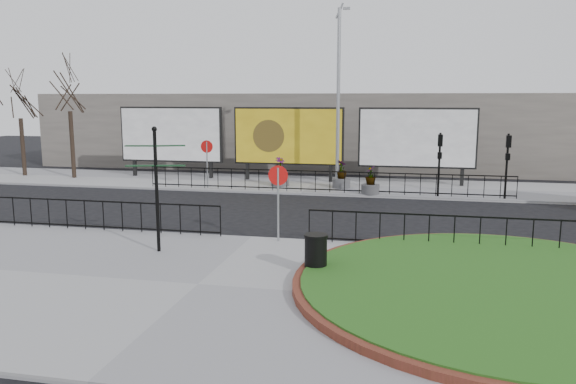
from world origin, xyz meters
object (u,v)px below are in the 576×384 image
(billboard_mid, at_px, (288,136))
(fingerpost_sign, at_px, (156,177))
(lamp_post, at_px, (338,96))
(planter_b, at_px, (342,177))
(litter_bin, at_px, (316,254))
(planter_c, at_px, (370,184))
(planter_a, at_px, (280,175))

(billboard_mid, height_order, fingerpost_sign, billboard_mid)
(billboard_mid, distance_m, lamp_post, 4.23)
(planter_b, bearing_deg, fingerpost_sign, -106.69)
(fingerpost_sign, xyz_separation_m, litter_bin, (5.00, -1.15, -1.74))
(planter_b, height_order, planter_c, planter_b)
(fingerpost_sign, bearing_deg, planter_c, 53.06)
(planter_a, xyz_separation_m, planter_c, (4.86, -1.60, -0.07))
(planter_a, distance_m, planter_c, 5.12)
(fingerpost_sign, xyz_separation_m, planter_a, (0.73, 13.35, -1.71))
(billboard_mid, bearing_deg, planter_a, -91.07)
(litter_bin, xyz_separation_m, planter_c, (0.59, 12.90, -0.04))
(billboard_mid, distance_m, fingerpost_sign, 15.35)
(lamp_post, height_order, litter_bin, lamp_post)
(lamp_post, relative_size, litter_bin, 8.75)
(litter_bin, height_order, planter_b, planter_b)
(litter_bin, bearing_deg, billboard_mid, 104.41)
(lamp_post, bearing_deg, planter_a, -180.00)
(planter_c, bearing_deg, planter_b, 134.84)
(lamp_post, bearing_deg, billboard_mid, 146.75)
(planter_b, bearing_deg, planter_a, -180.00)
(planter_b, bearing_deg, litter_bin, -86.05)
(litter_bin, bearing_deg, planter_a, 106.41)
(billboard_mid, xyz_separation_m, planter_c, (4.82, -3.57, -1.99))
(planter_b, xyz_separation_m, planter_c, (1.59, -1.60, -0.05))
(litter_bin, relative_size, planter_b, 0.73)
(billboard_mid, bearing_deg, planter_c, -36.52)
(litter_bin, distance_m, planter_b, 14.53)
(billboard_mid, xyz_separation_m, planter_a, (-0.04, -1.97, -1.92))
(planter_a, bearing_deg, planter_b, 0.00)
(planter_c, bearing_deg, billboard_mid, 143.48)
(planter_b, bearing_deg, planter_c, -45.16)
(planter_a, relative_size, planter_c, 1.12)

